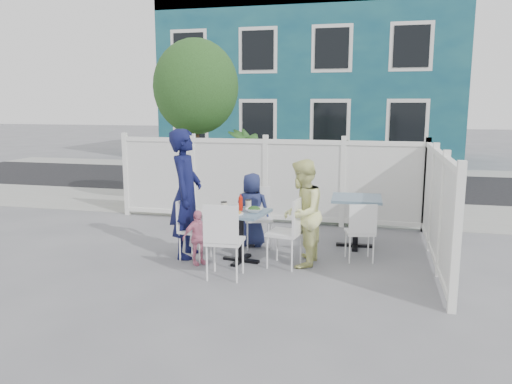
% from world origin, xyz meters
% --- Properties ---
extents(ground, '(80.00, 80.00, 0.00)m').
position_xyz_m(ground, '(0.00, 0.00, 0.00)').
color(ground, slate).
extents(near_sidewalk, '(24.00, 2.60, 0.01)m').
position_xyz_m(near_sidewalk, '(0.00, 3.80, 0.01)').
color(near_sidewalk, gray).
rests_on(near_sidewalk, ground).
extents(street, '(24.00, 5.00, 0.01)m').
position_xyz_m(street, '(0.00, 7.50, 0.00)').
color(street, black).
rests_on(street, ground).
extents(far_sidewalk, '(24.00, 1.60, 0.01)m').
position_xyz_m(far_sidewalk, '(0.00, 10.60, 0.01)').
color(far_sidewalk, gray).
rests_on(far_sidewalk, ground).
extents(building, '(11.00, 6.00, 6.00)m').
position_xyz_m(building, '(-0.50, 14.00, 3.00)').
color(building, navy).
rests_on(building, ground).
extents(fence_back, '(5.86, 0.08, 1.60)m').
position_xyz_m(fence_back, '(0.10, 2.40, 0.78)').
color(fence_back, white).
rests_on(fence_back, ground).
extents(fence_right, '(0.08, 3.66, 1.60)m').
position_xyz_m(fence_right, '(3.00, 0.60, 0.78)').
color(fence_right, white).
rests_on(fence_right, ground).
extents(tree, '(1.80, 1.62, 3.59)m').
position_xyz_m(tree, '(-1.60, 3.30, 2.59)').
color(tree, '#382316').
rests_on(tree, ground).
extents(utility_cabinet, '(0.74, 0.56, 1.30)m').
position_xyz_m(utility_cabinet, '(-2.38, 4.00, 0.65)').
color(utility_cabinet, gold).
rests_on(utility_cabinet, ground).
extents(potted_shrub_a, '(1.33, 1.33, 1.74)m').
position_xyz_m(potted_shrub_a, '(-0.44, 3.10, 0.87)').
color(potted_shrub_a, '#1D3916').
rests_on(potted_shrub_a, ground).
extents(potted_shrub_b, '(1.58, 1.40, 1.62)m').
position_xyz_m(potted_shrub_b, '(1.61, 3.00, 0.81)').
color(potted_shrub_b, '#1D3916').
rests_on(potted_shrub_b, ground).
extents(main_table, '(0.81, 0.81, 0.74)m').
position_xyz_m(main_table, '(0.28, -0.02, 0.58)').
color(main_table, '#3B5374').
rests_on(main_table, ground).
extents(spare_table, '(0.79, 0.79, 0.81)m').
position_xyz_m(spare_table, '(1.85, 1.14, 0.63)').
color(spare_table, '#3B5374').
rests_on(spare_table, ground).
extents(chair_left, '(0.45, 0.46, 0.88)m').
position_xyz_m(chair_left, '(-0.48, -0.05, 0.51)').
color(chair_left, white).
rests_on(chair_left, ground).
extents(chair_right, '(0.50, 0.51, 0.98)m').
position_xyz_m(chair_right, '(1.01, -0.09, 0.57)').
color(chair_right, white).
rests_on(chair_right, ground).
extents(chair_back, '(0.54, 0.53, 0.94)m').
position_xyz_m(chair_back, '(0.32, 0.85, 0.55)').
color(chair_back, white).
rests_on(chair_back, ground).
extents(chair_near, '(0.48, 0.46, 1.01)m').
position_xyz_m(chair_near, '(0.25, -0.79, 0.59)').
color(chair_near, white).
rests_on(chair_near, ground).
extents(chair_spare, '(0.47, 0.46, 0.87)m').
position_xyz_m(chair_spare, '(1.96, 0.37, 0.50)').
color(chair_spare, white).
rests_on(chair_spare, ground).
extents(man, '(0.54, 0.74, 1.90)m').
position_xyz_m(man, '(-0.58, 0.06, 0.95)').
color(man, '#0F123D').
rests_on(man, ground).
extents(woman, '(0.61, 0.76, 1.51)m').
position_xyz_m(woman, '(1.15, 0.03, 0.75)').
color(woman, '#E2E845').
rests_on(woman, ground).
extents(boy, '(0.58, 0.38, 1.18)m').
position_xyz_m(boy, '(0.23, 0.81, 0.59)').
color(boy, navy).
rests_on(boy, ground).
extents(toddler, '(0.46, 0.46, 0.79)m').
position_xyz_m(toddler, '(-0.29, -0.28, 0.39)').
color(toddler, pink).
rests_on(toddler, ground).
extents(plate_main, '(0.24, 0.24, 0.02)m').
position_xyz_m(plate_main, '(0.24, -0.20, 0.75)').
color(plate_main, white).
rests_on(plate_main, main_table).
extents(plate_side, '(0.24, 0.24, 0.02)m').
position_xyz_m(plate_side, '(0.12, 0.07, 0.75)').
color(plate_side, white).
rests_on(plate_side, main_table).
extents(salad_bowl, '(0.24, 0.24, 0.06)m').
position_xyz_m(salad_bowl, '(0.48, -0.02, 0.77)').
color(salad_bowl, white).
rests_on(salad_bowl, main_table).
extents(coffee_cup_a, '(0.09, 0.09, 0.13)m').
position_xyz_m(coffee_cup_a, '(0.04, -0.07, 0.81)').
color(coffee_cup_a, beige).
rests_on(coffee_cup_a, main_table).
extents(coffee_cup_b, '(0.08, 0.08, 0.13)m').
position_xyz_m(coffee_cup_b, '(0.34, 0.19, 0.81)').
color(coffee_cup_b, beige).
rests_on(coffee_cup_b, main_table).
extents(ketchup_bottle, '(0.06, 0.06, 0.20)m').
position_xyz_m(ketchup_bottle, '(0.26, 0.04, 0.84)').
color(ketchup_bottle, red).
rests_on(ketchup_bottle, main_table).
extents(salt_shaker, '(0.03, 0.03, 0.07)m').
position_xyz_m(salt_shaker, '(0.17, 0.21, 0.78)').
color(salt_shaker, white).
rests_on(salt_shaker, main_table).
extents(pepper_shaker, '(0.03, 0.03, 0.07)m').
position_xyz_m(pepper_shaker, '(0.23, 0.24, 0.78)').
color(pepper_shaker, black).
rests_on(pepper_shaker, main_table).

